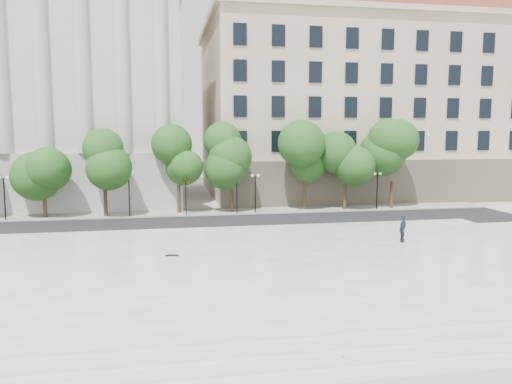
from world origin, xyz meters
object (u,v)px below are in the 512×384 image
(traffic_light_west, at_px, (186,179))
(person_lying, at_px, (402,239))
(skateboard, at_px, (172,255))
(traffic_light_east, at_px, (237,177))

(traffic_light_west, bearing_deg, person_lying, -48.68)
(skateboard, bearing_deg, traffic_light_west, 94.94)
(traffic_light_east, distance_m, skateboard, 18.73)
(traffic_light_east, bearing_deg, skateboard, -110.66)
(traffic_light_east, relative_size, skateboard, 5.18)
(person_lying, bearing_deg, skateboard, 143.27)
(traffic_light_west, bearing_deg, skateboard, -95.18)
(traffic_light_west, height_order, traffic_light_east, traffic_light_east)
(traffic_light_west, relative_size, person_lying, 2.28)
(traffic_light_east, height_order, skateboard, traffic_light_east)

